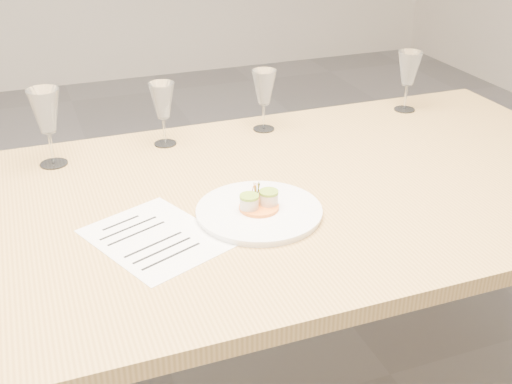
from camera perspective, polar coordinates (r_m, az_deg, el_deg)
name	(u,v)px	position (r m, az deg, el deg)	size (l,w,h in m)	color
dining_table	(179,231)	(1.57, -6.86, -3.44)	(2.40, 1.00, 0.75)	tan
dinner_plate	(259,210)	(1.49, 0.29, -1.64)	(0.29, 0.29, 0.08)	white
recipe_sheet	(156,238)	(1.42, -8.91, -4.03)	(0.33, 0.36, 0.00)	white
wine_glass_1	(46,113)	(1.77, -18.18, 6.72)	(0.09, 0.09, 0.21)	white
wine_glass_2	(162,102)	(1.84, -8.32, 7.92)	(0.07, 0.07, 0.18)	white
wine_glass_3	(264,89)	(1.93, 0.71, 9.17)	(0.07, 0.07, 0.19)	white
wine_glass_4	(409,70)	(2.15, 13.42, 10.53)	(0.08, 0.08, 0.20)	white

